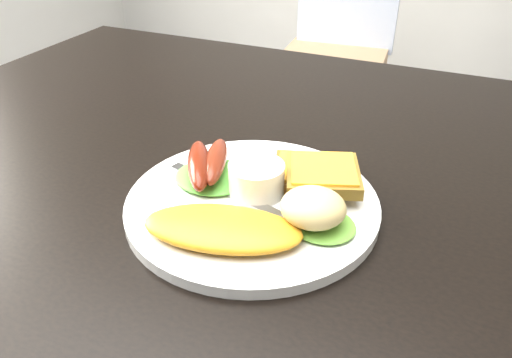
# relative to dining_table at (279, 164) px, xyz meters

# --- Properties ---
(dining_table) EXTENTS (1.20, 0.80, 0.04)m
(dining_table) POSITION_rel_dining_table_xyz_m (0.00, 0.00, 0.00)
(dining_table) COLOR black
(dining_table) RESTS_ON ground
(dining_chair) EXTENTS (0.41, 0.41, 0.04)m
(dining_chair) POSITION_rel_dining_table_xyz_m (-0.26, 1.22, -0.28)
(dining_chair) COLOR tan
(dining_chair) RESTS_ON ground
(person) EXTENTS (0.60, 0.49, 1.44)m
(person) POSITION_rel_dining_table_xyz_m (-0.33, 0.45, -0.01)
(person) COLOR #2E5B87
(person) RESTS_ON ground
(plate) EXTENTS (0.27, 0.27, 0.01)m
(plate) POSITION_rel_dining_table_xyz_m (0.02, -0.13, 0.03)
(plate) COLOR white
(plate) RESTS_ON dining_table
(lettuce_left) EXTENTS (0.10, 0.09, 0.01)m
(lettuce_left) POSITION_rel_dining_table_xyz_m (-0.04, -0.11, 0.04)
(lettuce_left) COLOR #31891C
(lettuce_left) RESTS_ON plate
(lettuce_right) EXTENTS (0.08, 0.08, 0.01)m
(lettuce_right) POSITION_rel_dining_table_xyz_m (0.10, -0.15, 0.04)
(lettuce_right) COLOR green
(lettuce_right) RESTS_ON plate
(omelette) EXTENTS (0.17, 0.11, 0.02)m
(omelette) POSITION_rel_dining_table_xyz_m (0.02, -0.20, 0.04)
(omelette) COLOR gold
(omelette) RESTS_ON plate
(sausage_a) EXTENTS (0.07, 0.10, 0.03)m
(sausage_a) POSITION_rel_dining_table_xyz_m (-0.05, -0.12, 0.05)
(sausage_a) COLOR maroon
(sausage_a) RESTS_ON lettuce_left
(sausage_b) EXTENTS (0.06, 0.10, 0.02)m
(sausage_b) POSITION_rel_dining_table_xyz_m (-0.04, -0.10, 0.05)
(sausage_b) COLOR maroon
(sausage_b) RESTS_ON lettuce_left
(ramekin) EXTENTS (0.06, 0.06, 0.04)m
(ramekin) POSITION_rel_dining_table_xyz_m (0.02, -0.12, 0.05)
(ramekin) COLOR white
(ramekin) RESTS_ON plate
(toast_a) EXTENTS (0.10, 0.10, 0.01)m
(toast_a) POSITION_rel_dining_table_xyz_m (0.06, -0.07, 0.04)
(toast_a) COLOR brown
(toast_a) RESTS_ON plate
(toast_b) EXTENTS (0.10, 0.10, 0.01)m
(toast_b) POSITION_rel_dining_table_xyz_m (0.08, -0.08, 0.05)
(toast_b) COLOR brown
(toast_b) RESTS_ON toast_a
(potato_salad) EXTENTS (0.07, 0.07, 0.03)m
(potato_salad) POSITION_rel_dining_table_xyz_m (0.09, -0.15, 0.06)
(potato_salad) COLOR beige
(potato_salad) RESTS_ON lettuce_right
(fork) EXTENTS (0.16, 0.06, 0.00)m
(fork) POSITION_rel_dining_table_xyz_m (-0.02, -0.13, 0.03)
(fork) COLOR #ADAFB7
(fork) RESTS_ON plate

